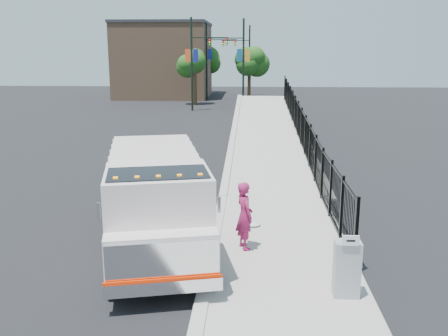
{
  "coord_description": "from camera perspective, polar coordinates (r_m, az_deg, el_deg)",
  "views": [
    {
      "loc": [
        1.01,
        -13.4,
        5.35
      ],
      "look_at": [
        0.15,
        2.0,
        1.66
      ],
      "focal_mm": 40.0,
      "sensor_mm": 36.0,
      "label": 1
    }
  ],
  "objects": [
    {
      "name": "ramp",
      "position": [
        29.91,
        5.29,
        3.08
      ],
      "size": [
        3.95,
        24.06,
        3.19
      ],
      "primitive_type": "cube",
      "rotation": [
        0.06,
        0.0,
        0.0
      ],
      "color": "#9E998E",
      "rests_on": "ground"
    },
    {
      "name": "light_pole_1",
      "position": [
        46.0,
        1.84,
        12.21
      ],
      "size": [
        3.77,
        0.22,
        8.0
      ],
      "color": "black",
      "rests_on": "ground"
    },
    {
      "name": "truck",
      "position": [
        13.79,
        -7.8,
        -2.91
      ],
      "size": [
        4.13,
        8.13,
        2.66
      ],
      "rotation": [
        0.0,
        0.0,
        0.22
      ],
      "color": "black",
      "rests_on": "ground"
    },
    {
      "name": "tree_1",
      "position": [
        52.75,
        2.92,
        11.89
      ],
      "size": [
        2.46,
        2.46,
        5.23
      ],
      "color": "#382314",
      "rests_on": "ground"
    },
    {
      "name": "light_pole_0",
      "position": [
        44.38,
        -3.31,
        12.15
      ],
      "size": [
        3.77,
        0.22,
        8.0
      ],
      "color": "black",
      "rests_on": "ground"
    },
    {
      "name": "debris",
      "position": [
        15.27,
        3.37,
        -6.4
      ],
      "size": [
        0.44,
        0.44,
        0.11
      ],
      "primitive_type": "ellipsoid",
      "color": "silver",
      "rests_on": "sidewalk"
    },
    {
      "name": "building",
      "position": [
        58.28,
        -6.85,
        12.03
      ],
      "size": [
        10.0,
        10.0,
        8.0
      ],
      "primitive_type": "cube",
      "color": "#8C664C",
      "rests_on": "ground"
    },
    {
      "name": "tree_2",
      "position": [
        63.15,
        -1.86,
        12.18
      ],
      "size": [
        2.98,
        2.98,
        5.49
      ],
      "color": "#382314",
      "rests_on": "ground"
    },
    {
      "name": "light_pole_2",
      "position": [
        54.2,
        -1.67,
        12.4
      ],
      "size": [
        3.77,
        0.22,
        8.0
      ],
      "color": "black",
      "rests_on": "ground"
    },
    {
      "name": "sidewalk",
      "position": [
        12.6,
        7.2,
        -11.5
      ],
      "size": [
        3.55,
        12.0,
        0.12
      ],
      "primitive_type": "cube",
      "color": "#9E998E",
      "rests_on": "ground"
    },
    {
      "name": "iron_fence",
      "position": [
        25.91,
        8.79,
        3.4
      ],
      "size": [
        0.1,
        28.0,
        1.8
      ],
      "primitive_type": "cube",
      "color": "black",
      "rests_on": "ground"
    },
    {
      "name": "curb",
      "position": [
        12.6,
        -1.73,
        -11.29
      ],
      "size": [
        0.3,
        12.0,
        0.16
      ],
      "primitive_type": "cube",
      "color": "#ADAAA3",
      "rests_on": "ground"
    },
    {
      "name": "light_pole_3",
      "position": [
        59.15,
        2.62,
        12.48
      ],
      "size": [
        3.78,
        0.22,
        8.0
      ],
      "color": "black",
      "rests_on": "ground"
    },
    {
      "name": "tree_0",
      "position": [
        49.13,
        -3.35,
        11.76
      ],
      "size": [
        2.33,
        2.33,
        5.17
      ],
      "color": "#382314",
      "rests_on": "ground"
    },
    {
      "name": "utility_cabinet",
      "position": [
        11.27,
        13.85,
        -11.11
      ],
      "size": [
        0.55,
        0.4,
        1.25
      ],
      "primitive_type": "cube",
      "color": "gray",
      "rests_on": "sidewalk"
    },
    {
      "name": "arrow_sign",
      "position": [
        10.79,
        14.28,
        -8.03
      ],
      "size": [
        0.35,
        0.04,
        0.22
      ],
      "primitive_type": "cube",
      "color": "white",
      "rests_on": "utility_cabinet"
    },
    {
      "name": "worker",
      "position": [
        13.32,
        2.36,
        -5.46
      ],
      "size": [
        0.67,
        0.79,
        1.84
      ],
      "primitive_type": "imported",
      "rotation": [
        0.0,
        0.0,
        1.98
      ],
      "color": "#981C50",
      "rests_on": "sidewalk"
    },
    {
      "name": "ground",
      "position": [
        14.47,
        -1.05,
        -8.27
      ],
      "size": [
        120.0,
        120.0,
        0.0
      ],
      "primitive_type": "plane",
      "color": "black",
      "rests_on": "ground"
    }
  ]
}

